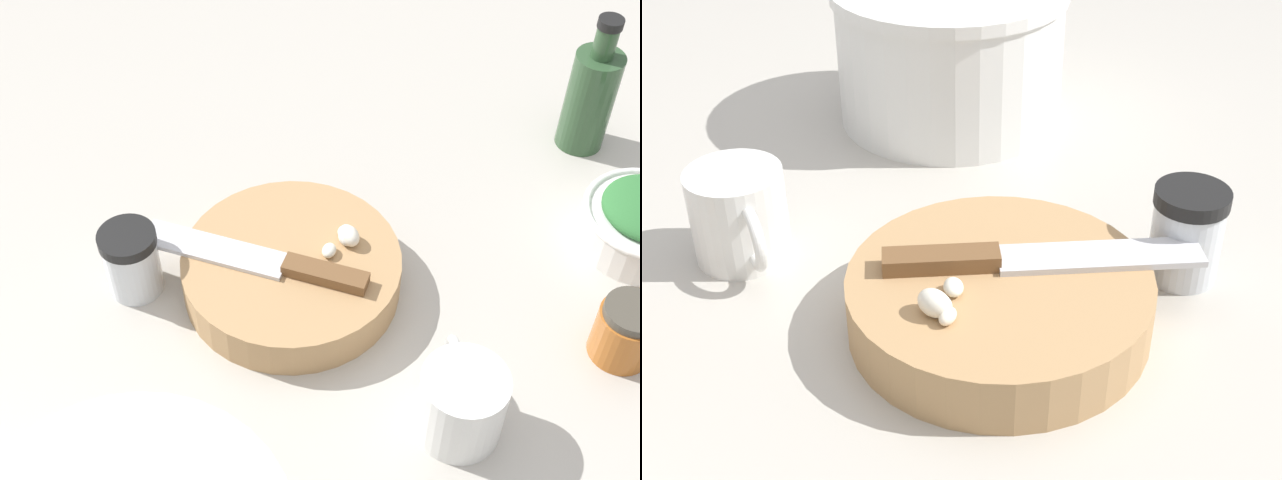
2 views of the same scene
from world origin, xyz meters
TOP-DOWN VIEW (x-y plane):
  - ground_plane at (0.00, 0.00)m, footprint 5.00×5.00m
  - cutting_board at (0.07, -0.04)m, footprint 0.22×0.22m
  - chef_knife at (0.10, -0.04)m, footprint 0.19×0.18m
  - garlic_cloves at (0.02, -0.03)m, footprint 0.05×0.04m
  - spice_jar at (0.22, -0.11)m, footprint 0.06×0.06m
  - coffee_mug at (0.00, 0.17)m, footprint 0.08×0.10m
  - stock_pot at (0.31, 0.23)m, footprint 0.24×0.24m

SIDE VIEW (x-z plane):
  - ground_plane at x=0.00m, z-range 0.00..0.00m
  - cutting_board at x=0.07m, z-range 0.00..0.04m
  - coffee_mug at x=0.00m, z-range 0.00..0.08m
  - spice_jar at x=0.22m, z-range 0.00..0.08m
  - chef_knife at x=0.10m, z-range 0.04..0.06m
  - garlic_cloves at x=0.02m, z-range 0.04..0.06m
  - stock_pot at x=0.31m, z-range -0.01..0.16m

